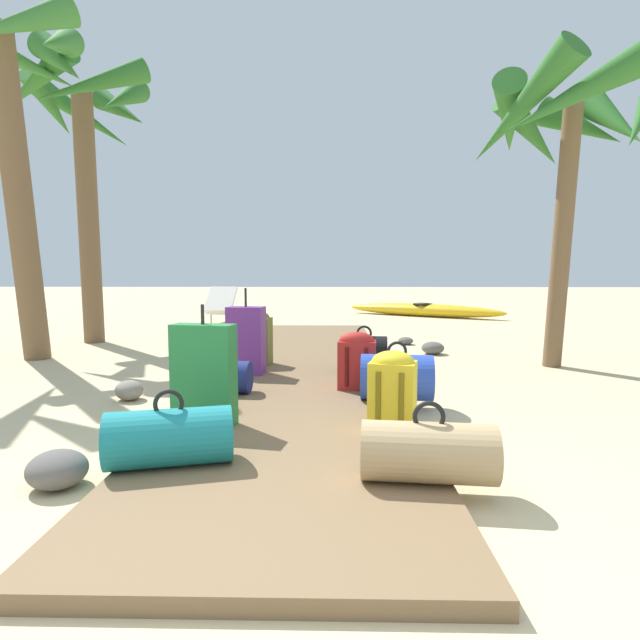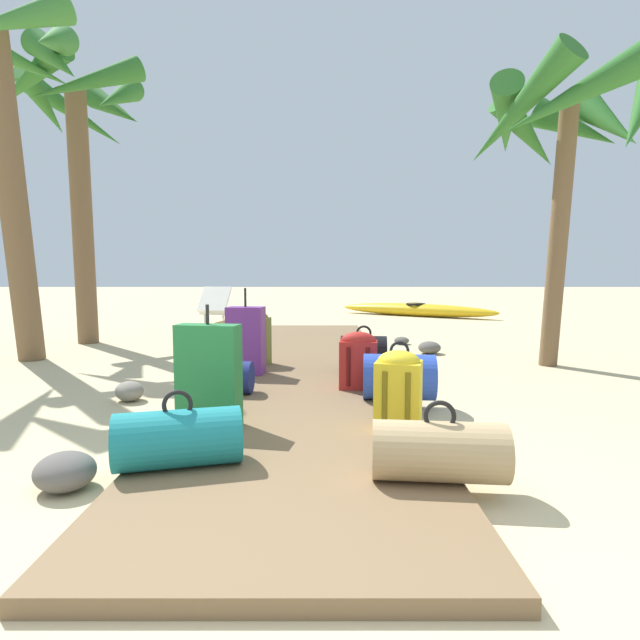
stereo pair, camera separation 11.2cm
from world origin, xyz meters
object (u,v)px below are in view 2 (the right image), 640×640
object	(u,v)px
palm_tree_far_left	(81,130)
palm_tree_near_left	(7,89)
backpack_olive	(257,336)
palm_tree_near_right	(566,129)
backpack_yellow	(400,389)
duffel_bag_black	(365,354)
duffel_bag_tan	(441,451)
suitcase_purple	(248,340)
suitcase_green	(210,375)
duffel_bag_navy	(227,377)
lounge_chair	(224,308)
duffel_bag_blue	(401,377)
duffel_bag_teal	(180,438)
kayak	(418,310)
backpack_red	(360,359)

from	to	relation	value
palm_tree_far_left	palm_tree_near_left	xyz separation A→B (m)	(-0.11, -1.68, 0.04)
backpack_olive	palm_tree_near_right	bearing A→B (deg)	1.79
backpack_yellow	duffel_bag_black	size ratio (longest dim) A/B	1.06
duffel_bag_tan	palm_tree_far_left	world-z (taller)	palm_tree_far_left
palm_tree_near_right	suitcase_purple	bearing A→B (deg)	-169.41
backpack_yellow	suitcase_purple	world-z (taller)	suitcase_purple
backpack_yellow	palm_tree_near_left	bearing A→B (deg)	144.72
suitcase_green	duffel_bag_navy	size ratio (longest dim) A/B	1.74
backpack_yellow	lounge_chair	size ratio (longest dim) A/B	0.34
backpack_olive	suitcase_purple	distance (m)	0.54
lounge_chair	palm_tree_near_left	bearing A→B (deg)	-108.26
duffel_bag_navy	palm_tree_near_left	bearing A→B (deg)	146.37
backpack_olive	duffel_bag_blue	size ratio (longest dim) A/B	0.99
suitcase_purple	backpack_yellow	bearing A→B (deg)	-56.37
duffel_bag_teal	duffel_bag_black	xyz separation A→B (m)	(1.23, 2.64, 0.03)
palm_tree_near_left	lounge_chair	bearing A→B (deg)	71.74
duffel_bag_navy	palm_tree_far_left	xyz separation A→B (m)	(-2.82, 3.63, 3.04)
duffel_bag_blue	kayak	xyz separation A→B (m)	(1.74, 8.68, -0.11)
backpack_red	duffel_bag_tan	xyz separation A→B (m)	(0.26, -2.06, -0.12)
duffel_bag_black	backpack_yellow	bearing A→B (deg)	-88.32
duffel_bag_blue	duffel_bag_teal	xyz separation A→B (m)	(-1.43, -1.48, -0.03)
lounge_chair	kayak	xyz separation A→B (m)	(4.53, 1.63, -0.17)
palm_tree_near_right	kayak	world-z (taller)	palm_tree_near_right
palm_tree_near_left	duffel_bag_blue	bearing A→B (deg)	-26.12
backpack_red	duffel_bag_tan	bearing A→B (deg)	-82.82
lounge_chair	duffel_bag_black	bearing A→B (deg)	-66.20
backpack_olive	kayak	world-z (taller)	backpack_olive
duffel_bag_navy	duffel_bag_tan	xyz separation A→B (m)	(1.43, -1.88, 0.01)
duffel_bag_blue	palm_tree_near_right	bearing A→B (deg)	39.82
backpack_olive	duffel_bag_blue	distance (m)	2.14
duffel_bag_black	kayak	distance (m)	7.76
backpack_red	lounge_chair	world-z (taller)	lounge_chair
kayak	lounge_chair	bearing A→B (deg)	-160.24
duffel_bag_navy	suitcase_purple	bearing A→B (deg)	86.16
duffel_bag_teal	lounge_chair	xyz separation A→B (m)	(-1.37, 8.54, 0.09)
backpack_red	palm_tree_near_right	size ratio (longest dim) A/B	0.15
duffel_bag_navy	duffel_bag_teal	distance (m)	1.69
lounge_chair	kayak	world-z (taller)	lounge_chair
backpack_olive	palm_tree_far_left	world-z (taller)	palm_tree_far_left
duffel_bag_blue	lounge_chair	world-z (taller)	lounge_chair
suitcase_purple	duffel_bag_tan	world-z (taller)	suitcase_purple
palm_tree_near_left	palm_tree_near_right	distance (m)	6.51
backpack_yellow	duffel_bag_black	distance (m)	2.03
backpack_olive	duffel_bag_blue	world-z (taller)	backpack_olive
duffel_bag_black	duffel_bag_tan	distance (m)	2.84
backpack_yellow	palm_tree_near_left	size ratio (longest dim) A/B	0.13
suitcase_green	palm_tree_near_right	xyz separation A→B (m)	(3.49, 2.45, 2.28)
suitcase_green	palm_tree_far_left	world-z (taller)	palm_tree_far_left
backpack_olive	backpack_yellow	bearing A→B (deg)	-63.08
suitcase_green	duffel_bag_navy	distance (m)	0.96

